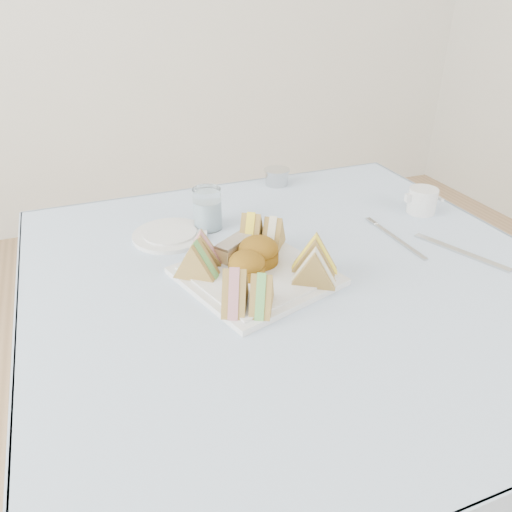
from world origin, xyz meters
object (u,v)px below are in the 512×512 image
object	(u,v)px
table	(292,412)
serving_plate	(256,276)
water_glass	(207,209)
creamer_jug	(422,201)

from	to	relation	value
table	serving_plate	distance (m)	0.39
serving_plate	water_glass	distance (m)	0.25
table	serving_plate	world-z (taller)	serving_plate
table	creamer_jug	xyz separation A→B (m)	(0.40, 0.15, 0.41)
table	water_glass	xyz separation A→B (m)	(-0.11, 0.26, 0.42)
serving_plate	creamer_jug	world-z (taller)	creamer_jug
water_glass	creamer_jug	xyz separation A→B (m)	(0.51, -0.11, -0.02)
serving_plate	creamer_jug	bearing A→B (deg)	-0.84
water_glass	creamer_jug	world-z (taller)	water_glass
serving_plate	water_glass	xyz separation A→B (m)	(-0.02, 0.25, 0.04)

